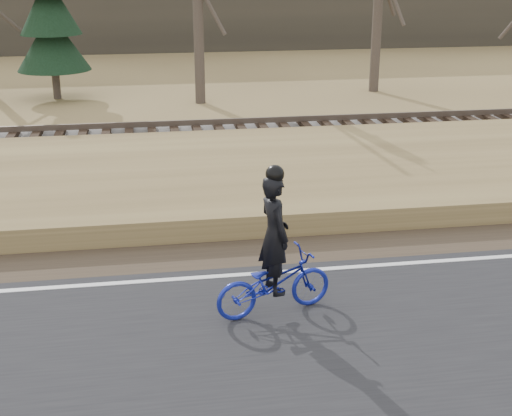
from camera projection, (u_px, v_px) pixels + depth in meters
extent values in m
plane|color=#98824D|center=(313.00, 279.00, 11.64)|extent=(120.00, 120.00, 0.00)
cube|color=black|center=(358.00, 358.00, 9.31)|extent=(120.00, 6.00, 0.06)
cube|color=silver|center=(311.00, 270.00, 11.81)|extent=(120.00, 0.12, 0.01)
cube|color=#473A2B|center=(298.00, 249.00, 12.75)|extent=(120.00, 1.60, 0.04)
cube|color=#98824D|center=(269.00, 187.00, 15.47)|extent=(120.00, 5.00, 0.44)
cube|color=slate|center=(244.00, 143.00, 19.00)|extent=(120.00, 3.00, 0.45)
cube|color=black|center=(244.00, 132.00, 18.90)|extent=(120.00, 2.40, 0.14)
cube|color=brown|center=(248.00, 133.00, 18.18)|extent=(120.00, 0.07, 0.15)
cube|color=brown|center=(240.00, 121.00, 19.52)|extent=(120.00, 0.07, 0.15)
imported|color=navy|center=(274.00, 283.00, 10.29)|extent=(1.87, 1.03, 0.93)
imported|color=black|center=(274.00, 235.00, 10.03)|extent=(0.56, 0.72, 1.74)
sphere|color=black|center=(275.00, 174.00, 9.73)|extent=(0.26, 0.26, 0.26)
cylinder|color=#4A4036|center=(56.00, 80.00, 25.69)|extent=(0.28, 0.28, 1.37)
cone|color=black|center=(52.00, 42.00, 25.23)|extent=(2.60, 2.60, 2.00)
cone|color=black|center=(49.00, 5.00, 24.81)|extent=(2.15, 2.15, 2.00)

